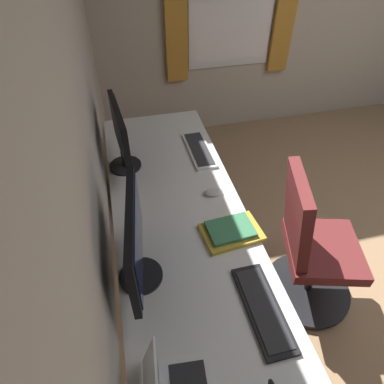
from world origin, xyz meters
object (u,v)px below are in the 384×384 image
Objects in this scene: mouse_main at (214,192)px; office_chair at (310,250)px; book_stack_near at (231,231)px; keyboard_spare at (263,308)px; monitor_secondary at (135,241)px; keyboard_main at (199,150)px; drawer_pedestal at (167,216)px; monitor_primary at (121,135)px.

office_chair reaches higher than mouse_main.
book_stack_near is (-0.31, -0.00, 0.00)m from mouse_main.
keyboard_spare is 0.43× the size of office_chair.
mouse_main is at bearing -46.19° from monitor_secondary.
keyboard_spare is 1.34× the size of book_stack_near.
office_chair is (0.13, -0.99, -0.53)m from monitor_secondary.
mouse_main reaches higher than keyboard_main.
mouse_main is 0.11× the size of office_chair.
drawer_pedestal is at bearing 44.47° from mouse_main.
keyboard_spare is 0.74m from mouse_main.
mouse_main is at bearing 176.85° from keyboard_main.
book_stack_near reaches higher than mouse_main.
monitor_secondary is 1.04m from keyboard_main.
mouse_main is (0.45, -0.47, -0.24)m from monitor_secondary.
drawer_pedestal is 0.51m from keyboard_main.
monitor_primary is at bearing 22.97° from keyboard_spare.
office_chair reaches higher than drawer_pedestal.
mouse_main is (-0.25, -0.25, 0.40)m from drawer_pedestal.
keyboard_main is at bearing 33.27° from office_chair.
keyboard_main is at bearing -57.07° from drawer_pedestal.
book_stack_near is at bearing -72.76° from monitor_secondary.
monitor_primary is 1.31m from office_chair.
monitor_secondary is at bearing 107.24° from book_stack_near.
mouse_main is 0.67m from office_chair.
office_chair is (-0.70, -0.99, -0.51)m from monitor_primary.
drawer_pedestal is 0.72× the size of office_chair.
monitor_secondary is 1.67× the size of book_stack_near.
monitor_primary is 4.60× the size of mouse_main.
keyboard_main is 4.06× the size of mouse_main.
monitor_primary is 1.52× the size of book_stack_near.
drawer_pedestal is at bearing -119.63° from monitor_primary.
book_stack_near is (-0.69, -0.47, -0.22)m from monitor_primary.
monitor_secondary reaches higher than mouse_main.
keyboard_main is (0.18, -0.27, 0.39)m from drawer_pedestal.
book_stack_near is at bearing -0.18° from keyboard_spare.
monitor_secondary is 5.04× the size of mouse_main.
mouse_main is (-0.38, -0.47, -0.22)m from monitor_primary.
monitor_primary reaches higher than drawer_pedestal.
keyboard_spare reaches higher than drawer_pedestal.
monitor_primary is 0.54m from keyboard_main.
monitor_secondary is at bearing 97.70° from office_chair.
office_chair is at bearing -146.73° from keyboard_main.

